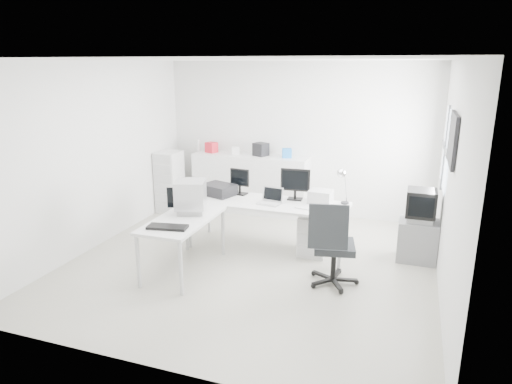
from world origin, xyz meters
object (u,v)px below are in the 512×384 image
(side_desk, at_px, (184,244))
(inkjet_printer, at_px, (219,190))
(main_desk, at_px, (268,225))
(laptop, at_px, (269,196))
(drawer_pedestal, at_px, (314,234))
(laser_printer, at_px, (321,196))
(lcd_monitor_large, at_px, (295,185))
(crt_tv, at_px, (421,206))
(office_chair, at_px, (335,242))
(crt_monitor, at_px, (191,198))
(sideboard, at_px, (251,183))
(lcd_monitor_small, at_px, (240,182))
(filing_cabinet, at_px, (170,182))
(tv_cabinet, at_px, (417,241))

(side_desk, height_order, inkjet_printer, inkjet_printer)
(main_desk, distance_m, laptop, 0.51)
(drawer_pedestal, height_order, laser_printer, laser_printer)
(lcd_monitor_large, height_order, crt_tv, lcd_monitor_large)
(office_chair, bearing_deg, inkjet_printer, 143.77)
(inkjet_printer, relative_size, crt_tv, 0.97)
(side_desk, distance_m, drawer_pedestal, 1.93)
(office_chair, bearing_deg, drawer_pedestal, 105.78)
(inkjet_printer, distance_m, laser_printer, 1.60)
(side_desk, relative_size, crt_monitor, 3.26)
(inkjet_printer, distance_m, laptop, 0.92)
(laser_printer, bearing_deg, inkjet_printer, -171.99)
(crt_monitor, relative_size, crt_tv, 0.86)
(inkjet_printer, xyz_separation_m, sideboard, (-0.02, 1.56, -0.29))
(lcd_monitor_small, height_order, crt_monitor, crt_monitor)
(sideboard, relative_size, filing_cabinet, 1.90)
(lcd_monitor_small, xyz_separation_m, lcd_monitor_large, (0.90, 0.00, 0.03))
(drawer_pedestal, relative_size, laser_printer, 1.80)
(lcd_monitor_large, height_order, office_chair, lcd_monitor_large)
(laptop, bearing_deg, crt_monitor, -130.92)
(drawer_pedestal, bearing_deg, laser_printer, 73.61)
(main_desk, xyz_separation_m, lcd_monitor_small, (-0.55, 0.25, 0.57))
(laser_printer, bearing_deg, lcd_monitor_large, 179.43)
(main_desk, distance_m, filing_cabinet, 2.62)
(main_desk, distance_m, side_desk, 1.39)
(side_desk, height_order, filing_cabinet, filing_cabinet)
(side_desk, height_order, office_chair, office_chair)
(lcd_monitor_large, relative_size, crt_tv, 0.93)
(lcd_monitor_large, xyz_separation_m, laser_printer, (0.40, -0.03, -0.14))
(side_desk, height_order, laptop, laptop)
(main_desk, xyz_separation_m, inkjet_printer, (-0.85, 0.10, 0.46))
(drawer_pedestal, xyz_separation_m, sideboard, (-1.57, 1.61, 0.25))
(lcd_monitor_small, relative_size, lcd_monitor_large, 0.86)
(side_desk, height_order, tv_cabinet, side_desk)
(drawer_pedestal, bearing_deg, crt_monitor, -149.86)
(crt_monitor, bearing_deg, lcd_monitor_large, 23.64)
(lcd_monitor_small, height_order, laser_printer, lcd_monitor_small)
(side_desk, height_order, drawer_pedestal, side_desk)
(laser_printer, height_order, tv_cabinet, laser_printer)
(office_chair, relative_size, filing_cabinet, 0.98)
(inkjet_printer, bearing_deg, filing_cabinet, 163.00)
(lcd_monitor_small, height_order, laptop, lcd_monitor_small)
(inkjet_printer, relative_size, lcd_monitor_small, 1.22)
(main_desk, xyz_separation_m, crt_monitor, (-0.85, -0.85, 0.59))
(laser_printer, height_order, sideboard, sideboard)
(main_desk, bearing_deg, side_desk, -127.69)
(lcd_monitor_small, height_order, office_chair, lcd_monitor_small)
(crt_monitor, bearing_deg, inkjet_printer, 71.13)
(tv_cabinet, bearing_deg, sideboard, 155.89)
(inkjet_printer, xyz_separation_m, lcd_monitor_small, (0.30, 0.15, 0.11))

